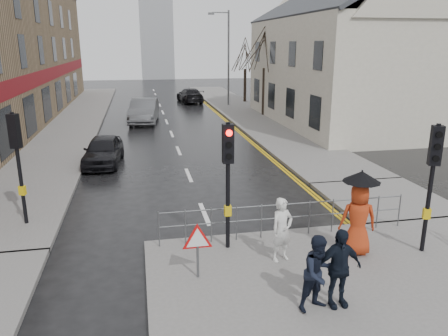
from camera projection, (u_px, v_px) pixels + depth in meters
name	position (u px, v px, depth m)	size (l,w,h in m)	color
ground	(222.00, 256.00, 11.56)	(120.00, 120.00, 0.00)	black
near_pavement	(400.00, 319.00, 8.80)	(10.00, 9.00, 0.14)	#605E5B
left_pavement	(76.00, 119.00, 32.02)	(4.00, 44.00, 0.14)	#605E5B
right_pavement	(242.00, 110.00, 36.33)	(4.00, 40.00, 0.14)	#605E5B
pavement_bridge_right	(384.00, 199.00, 15.58)	(4.00, 4.20, 0.14)	#605E5B
building_right_cream	(346.00, 53.00, 29.46)	(9.00, 16.40, 10.10)	beige
church_tower	(156.00, 20.00, 67.84)	(5.00, 5.00, 18.00)	#95989D
traffic_signal_near_left	(228.00, 164.00, 11.11)	(0.28, 0.27, 3.40)	black
traffic_signal_near_right	(433.00, 166.00, 10.91)	(0.34, 0.33, 3.40)	black
traffic_signal_far_left	(17.00, 149.00, 12.69)	(0.34, 0.33, 3.40)	black
guard_railing_front	(286.00, 212.00, 12.25)	(7.14, 0.04, 1.00)	#595B5E
warning_sign	(197.00, 242.00, 9.99)	(0.80, 0.07, 1.35)	#595B5E
street_lamp	(226.00, 52.00, 37.76)	(1.83, 0.25, 8.00)	#595B5E
tree_near	(265.00, 47.00, 32.30)	(2.40, 2.40, 6.58)	black
tree_far	(245.00, 55.00, 40.13)	(2.40, 2.40, 5.64)	black
pedestrian_a	(282.00, 230.00, 10.83)	(0.60, 0.39, 1.64)	silver
pedestrian_b	(319.00, 273.00, 8.81)	(0.79, 0.61, 1.62)	black
pedestrian_with_umbrella	(359.00, 211.00, 11.08)	(1.05, 0.96, 2.24)	#AA3213
pedestrian_d	(338.00, 268.00, 8.92)	(1.00, 0.42, 1.71)	black
car_parked	(103.00, 150.00, 20.13)	(1.57, 3.90, 1.33)	black
car_mid	(144.00, 111.00, 30.83)	(1.77, 5.07, 1.67)	#4C4E52
car_far	(190.00, 95.00, 41.40)	(1.90, 4.67, 1.35)	black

